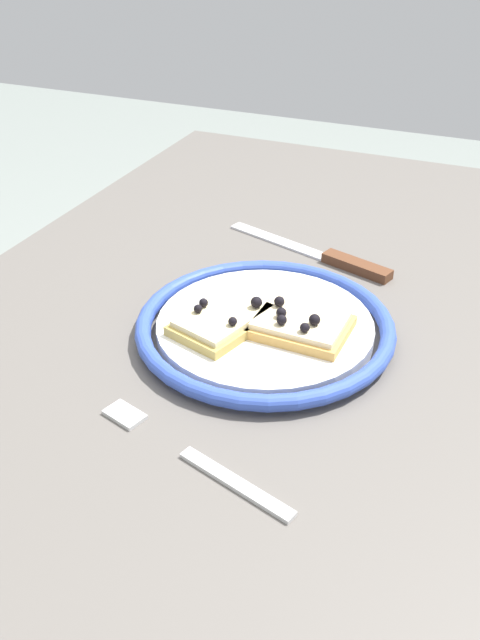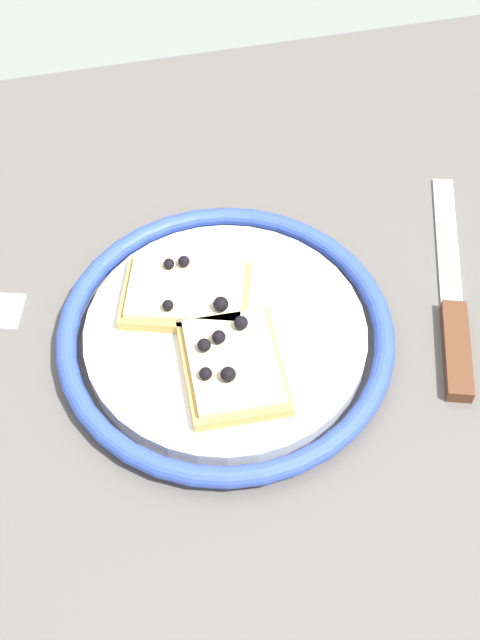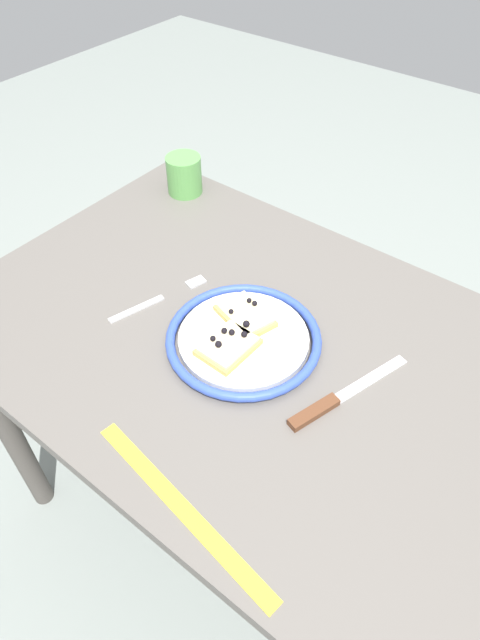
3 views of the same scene
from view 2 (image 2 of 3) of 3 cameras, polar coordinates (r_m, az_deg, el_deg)
name	(u,v)px [view 2 (image 2 of 3)]	position (r m, az deg, el deg)	size (l,w,h in m)	color
ground_plane	(251,603)	(1.34, 0.75, -18.18)	(6.00, 6.00, 0.00)	gray
dining_table	(258,382)	(0.79, 1.22, -4.13)	(1.13, 0.71, 0.70)	#5B5651
plate	(226,334)	(0.68, -0.96, -0.95)	(0.27, 0.27, 0.02)	white
pizza_slice_near	(232,365)	(0.65, -0.50, -2.96)	(0.08, 0.10, 0.03)	tan
pizza_slice_far	(186,294)	(0.69, -3.57, 1.75)	(0.12, 0.10, 0.03)	tan
knife	(454,318)	(0.72, 13.94, 0.15)	(0.09, 0.23, 0.01)	silver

